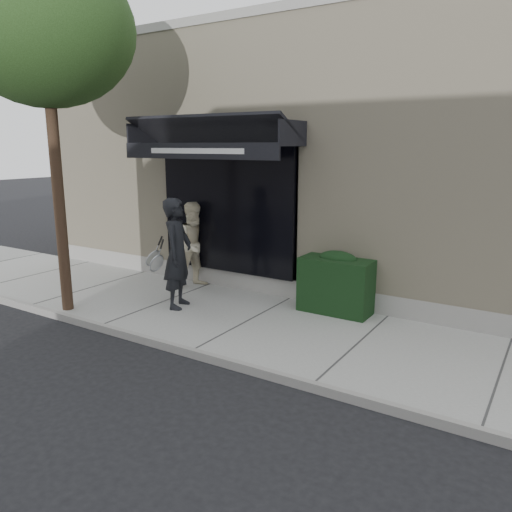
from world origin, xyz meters
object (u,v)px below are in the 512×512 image
Objects in this scene: hedge at (337,283)px; pedestrian_back at (195,245)px; street_tree at (44,30)px; pedestrian_front at (177,253)px.

pedestrian_back is at bearing -179.11° from hedge.
hedge is 6.61m from street_tree.
pedestrian_back is (-0.62, 1.28, -0.12)m from pedestrian_front.
pedestrian_front reaches higher than hedge.
pedestrian_front is (-2.63, -1.33, 0.49)m from hedge.
pedestrian_front is at bearing -64.24° from pedestrian_back.
hedge is 0.63× the size of pedestrian_front.
hedge is at bearing 26.87° from pedestrian_front.
street_tree is (-4.30, -2.55, 4.32)m from hedge.
hedge is 0.21× the size of street_tree.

